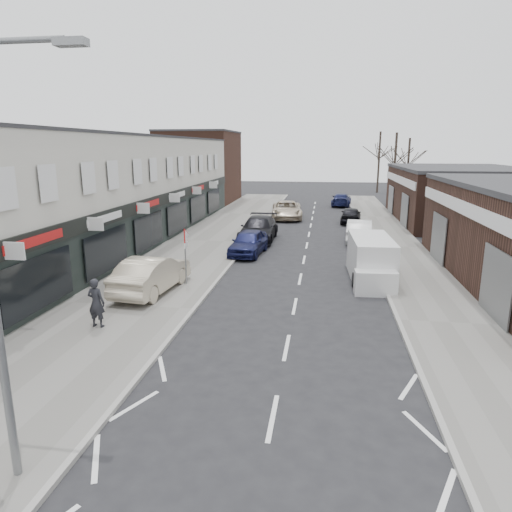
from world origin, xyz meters
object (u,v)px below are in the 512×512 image
at_px(sedan_on_pavement, 152,274).
at_px(pedestrian, 96,303).
at_px(parked_car_right_b, 351,215).
at_px(white_van, 371,260).
at_px(parked_car_left_b, 259,229).
at_px(parked_car_left_a, 248,242).
at_px(parked_car_left_c, 287,210).
at_px(parked_car_right_a, 359,230).
at_px(parked_car_right_c, 341,200).
at_px(warning_sign, 186,240).

xyz_separation_m(sedan_on_pavement, pedestrian, (-0.44, -4.15, 0.08)).
relative_size(pedestrian, parked_car_right_b, 0.43).
distance_m(white_van, parked_car_left_b, 11.04).
bearing_deg(sedan_on_pavement, parked_car_left_a, -104.12).
distance_m(white_van, parked_car_right_b, 17.38).
distance_m(sedan_on_pavement, parked_car_left_c, 23.19).
bearing_deg(pedestrian, parked_car_left_c, -92.29).
xyz_separation_m(white_van, parked_car_left_c, (-5.69, 19.04, -0.18)).
bearing_deg(parked_car_right_b, parked_car_right_a, 96.14).
distance_m(pedestrian, parked_car_right_c, 38.37).
relative_size(pedestrian, parked_car_right_a, 0.38).
bearing_deg(sedan_on_pavement, white_van, -153.22).
xyz_separation_m(pedestrian, parked_car_right_c, (9.68, 37.12, -0.31)).
distance_m(parked_car_left_b, parked_car_right_c, 21.44).
height_order(pedestrian, parked_car_left_a, pedestrian).
bearing_deg(parked_car_left_c, parked_car_left_a, -99.92).
height_order(warning_sign, parked_car_left_a, warning_sign).
height_order(warning_sign, sedan_on_pavement, warning_sign).
distance_m(pedestrian, parked_car_right_b, 27.27).
xyz_separation_m(pedestrian, parked_car_left_a, (3.37, 12.39, -0.26)).
bearing_deg(pedestrian, white_van, -134.87).
xyz_separation_m(parked_car_right_a, parked_car_right_b, (-0.16, 7.92, -0.07)).
distance_m(white_van, parked_car_right_c, 29.18).
height_order(warning_sign, pedestrian, warning_sign).
distance_m(parked_car_left_c, parked_car_right_c, 11.39).
bearing_deg(pedestrian, parked_car_right_c, -97.48).
xyz_separation_m(parked_car_left_a, parked_car_left_b, (-0.00, 4.25, 0.08)).
height_order(parked_car_left_a, parked_car_right_c, parked_car_left_a).
xyz_separation_m(warning_sign, pedestrian, (-1.61, -5.51, -1.19)).
bearing_deg(parked_car_left_b, warning_sign, -98.69).
bearing_deg(warning_sign, sedan_on_pavement, -130.95).
xyz_separation_m(parked_car_left_c, parked_car_right_a, (5.79, -9.59, -0.03)).
relative_size(parked_car_left_a, parked_car_right_b, 1.07).
xyz_separation_m(parked_car_left_c, parked_car_right_c, (5.20, 10.13, -0.10)).
relative_size(parked_car_left_a, parked_car_left_b, 0.77).
height_order(sedan_on_pavement, parked_car_left_c, sedan_on_pavement).
height_order(warning_sign, white_van, warning_sign).
bearing_deg(parked_car_right_c, warning_sign, 81.65).
relative_size(pedestrian, parked_car_left_a, 0.41).
relative_size(parked_car_right_a, parked_car_right_c, 0.96).
distance_m(parked_car_left_a, parked_car_right_b, 14.58).
bearing_deg(parked_car_left_a, white_van, -27.90).
relative_size(sedan_on_pavement, parked_car_right_a, 1.05).
relative_size(warning_sign, white_van, 0.50).
bearing_deg(parked_car_right_a, warning_sign, 58.85).
bearing_deg(sedan_on_pavement, parked_car_right_c, -100.18).
bearing_deg(parked_car_left_c, parked_car_right_b, -22.09).
height_order(pedestrian, parked_car_left_b, pedestrian).
bearing_deg(parked_car_right_a, white_van, 94.30).
xyz_separation_m(parked_car_left_b, parked_car_right_b, (6.74, 8.68, -0.12)).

